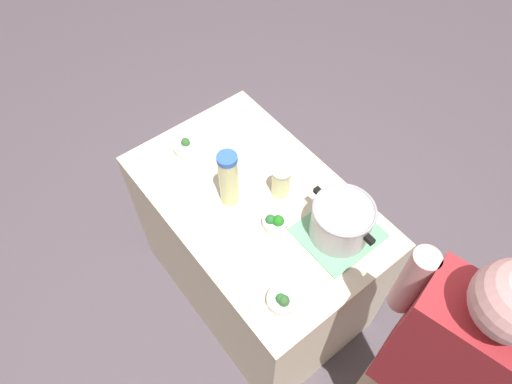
# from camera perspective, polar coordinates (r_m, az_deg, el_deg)

# --- Properties ---
(ground_plane) EXTENTS (8.00, 8.00, 0.00)m
(ground_plane) POSITION_cam_1_polar(r_m,az_deg,el_deg) (2.81, -0.00, -11.45)
(ground_plane) COLOR #554B53
(counter_slab) EXTENTS (1.17, 0.74, 0.91)m
(counter_slab) POSITION_cam_1_polar(r_m,az_deg,el_deg) (2.40, -0.00, -7.01)
(counter_slab) COLOR beige
(counter_slab) RESTS_ON ground_plane
(dish_cloth) EXTENTS (0.29, 0.31, 0.01)m
(dish_cloth) POSITION_cam_1_polar(r_m,az_deg,el_deg) (1.95, 10.09, -4.95)
(dish_cloth) COLOR #6CB585
(dish_cloth) RESTS_ON counter_slab
(cooking_pot) EXTENTS (0.32, 0.25, 0.17)m
(cooking_pot) POSITION_cam_1_polar(r_m,az_deg,el_deg) (1.87, 10.50, -3.47)
(cooking_pot) COLOR #B7B7BC
(cooking_pot) RESTS_ON dish_cloth
(lemonade_pitcher) EXTENTS (0.08, 0.08, 0.29)m
(lemonade_pitcher) POSITION_cam_1_polar(r_m,az_deg,el_deg) (1.90, -3.40, 1.63)
(lemonade_pitcher) COLOR beige
(lemonade_pitcher) RESTS_ON counter_slab
(mason_jar) EXTENTS (0.08, 0.08, 0.15)m
(mason_jar) POSITION_cam_1_polar(r_m,az_deg,el_deg) (1.98, 3.10, 1.26)
(mason_jar) COLOR beige
(mason_jar) RESTS_ON counter_slab
(broccoli_bowl_front) EXTENTS (0.12, 0.12, 0.07)m
(broccoli_bowl_front) POSITION_cam_1_polar(r_m,az_deg,el_deg) (2.19, -8.69, 5.55)
(broccoli_bowl_front) COLOR silver
(broccoli_bowl_front) RESTS_ON counter_slab
(broccoli_bowl_center) EXTENTS (0.11, 0.11, 0.07)m
(broccoli_bowl_center) POSITION_cam_1_polar(r_m,az_deg,el_deg) (1.92, 2.36, -3.67)
(broccoli_bowl_center) COLOR silver
(broccoli_bowl_center) RESTS_ON counter_slab
(broccoli_bowl_back) EXTENTS (0.11, 0.11, 0.07)m
(broccoli_bowl_back) POSITION_cam_1_polar(r_m,az_deg,el_deg) (1.76, 3.21, -13.20)
(broccoli_bowl_back) COLOR silver
(broccoli_bowl_back) RESTS_ON counter_slab
(person_cook) EXTENTS (0.50, 0.27, 1.67)m
(person_cook) POSITION_cam_1_polar(r_m,az_deg,el_deg) (1.79, 20.35, -20.56)
(person_cook) COLOR tan
(person_cook) RESTS_ON ground_plane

